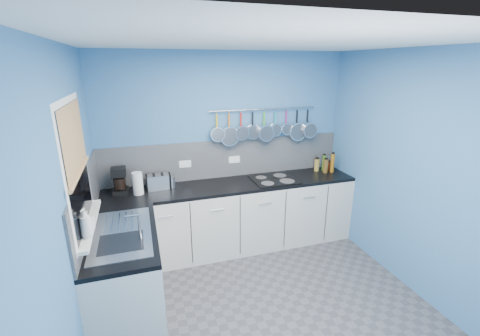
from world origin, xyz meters
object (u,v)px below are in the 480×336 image
soap_bottle_a (85,223)px  soap_bottle_b (88,221)px  toaster (158,182)px  hob (274,180)px  paper_towel (138,183)px  coffee_maker (119,181)px  canister (171,182)px

soap_bottle_a → soap_bottle_b: (0.00, 0.09, -0.03)m
soap_bottle_b → toaster: size_ratio=0.64×
soap_bottle_b → hob: soap_bottle_b is taller
soap_bottle_b → hob: size_ratio=0.31×
toaster → hob: (1.45, -0.15, -0.08)m
paper_towel → toaster: 0.26m
paper_towel → hob: (1.68, -0.04, -0.13)m
soap_bottle_a → coffee_maker: 1.26m
coffee_maker → hob: 1.89m
canister → hob: 1.31m
soap_bottle_b → paper_towel: 1.15m
coffee_maker → toaster: coffee_maker is taller
soap_bottle_a → hob: bearing=28.5°
coffee_maker → canister: coffee_maker is taller
soap_bottle_b → canister: bearing=56.4°
toaster → canister: 0.15m
soap_bottle_a → canister: size_ratio=1.78×
hob → canister: bearing=174.0°
soap_bottle_a → paper_towel: 1.24m
paper_towel → canister: paper_towel is taller
toaster → canister: bearing=-9.4°
coffee_maker → canister: 0.59m
soap_bottle_a → hob: 2.38m
coffee_maker → toaster: bearing=4.2°
canister → paper_towel: bearing=-165.7°
soap_bottle_a → hob: size_ratio=0.43×
toaster → soap_bottle_b: bearing=-122.8°
soap_bottle_a → soap_bottle_b: soap_bottle_a is taller
soap_bottle_a → soap_bottle_b: size_ratio=1.39×
coffee_maker → hob: bearing=-3.6°
paper_towel → canister: (0.39, 0.10, -0.06)m
hob → paper_towel: bearing=178.7°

